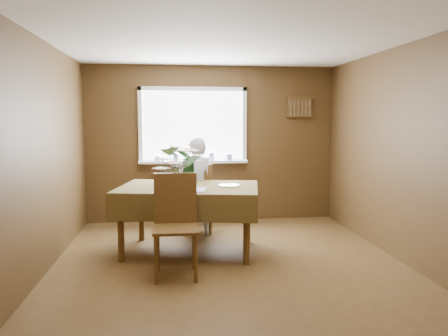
{
  "coord_description": "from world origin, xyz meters",
  "views": [
    {
      "loc": [
        -0.63,
        -4.77,
        1.65
      ],
      "look_at": [
        0.0,
        0.55,
        1.05
      ],
      "focal_mm": 35.0,
      "sensor_mm": 36.0,
      "label": 1
    }
  ],
  "objects": [
    {
      "name": "wall_back",
      "position": [
        0.0,
        2.25,
        1.25
      ],
      "size": [
        4.0,
        0.0,
        4.0
      ],
      "primitive_type": "plane",
      "rotation": [
        1.57,
        0.0,
        0.0
      ],
      "color": "brown",
      "rests_on": "floor"
    },
    {
      "name": "floor",
      "position": [
        0.0,
        0.0,
        0.0
      ],
      "size": [
        4.5,
        4.5,
        0.0
      ],
      "primitive_type": "plane",
      "color": "#4C351A",
      "rests_on": "ground"
    },
    {
      "name": "chair_far",
      "position": [
        -0.28,
        1.45,
        0.55
      ],
      "size": [
        0.49,
        0.49,
        1.02
      ],
      "rotation": [
        0.0,
        0.0,
        3.03
      ],
      "color": "brown",
      "rests_on": "floor"
    },
    {
      "name": "flower_bouquet",
      "position": [
        -0.54,
        0.39,
        1.13
      ],
      "size": [
        0.55,
        0.55,
        0.47
      ],
      "rotation": [
        0.0,
        0.0,
        -0.31
      ],
      "color": "white",
      "rests_on": "dining_table"
    },
    {
      "name": "wall_left",
      "position": [
        -2.0,
        0.0,
        1.25
      ],
      "size": [
        0.0,
        4.5,
        4.5
      ],
      "primitive_type": "plane",
      "rotation": [
        1.57,
        0.0,
        1.57
      ],
      "color": "brown",
      "rests_on": "floor"
    },
    {
      "name": "seated_woman",
      "position": [
        -0.29,
        1.35,
        0.7
      ],
      "size": [
        0.54,
        0.38,
        1.4
      ],
      "primitive_type": "imported",
      "rotation": [
        0.0,
        0.0,
        3.05
      ],
      "color": "white",
      "rests_on": "floor"
    },
    {
      "name": "wall_front",
      "position": [
        0.0,
        -2.25,
        1.25
      ],
      "size": [
        4.0,
        0.0,
        4.0
      ],
      "primitive_type": "plane",
      "rotation": [
        -1.57,
        0.0,
        0.0
      ],
      "color": "brown",
      "rests_on": "floor"
    },
    {
      "name": "chair_near",
      "position": [
        -0.61,
        -0.2,
        0.58
      ],
      "size": [
        0.47,
        0.47,
        1.07
      ],
      "rotation": [
        0.0,
        0.0,
        -0.01
      ],
      "color": "brown",
      "rests_on": "floor"
    },
    {
      "name": "window_assembly",
      "position": [
        -0.29,
        2.2,
        1.35
      ],
      "size": [
        1.72,
        0.2,
        1.22
      ],
      "color": "white",
      "rests_on": "wall_back"
    },
    {
      "name": "wall_right",
      "position": [
        2.0,
        0.0,
        1.25
      ],
      "size": [
        0.0,
        4.5,
        4.5
      ],
      "primitive_type": "plane",
      "rotation": [
        1.57,
        0.0,
        -1.57
      ],
      "color": "brown",
      "rests_on": "floor"
    },
    {
      "name": "ceiling",
      "position": [
        0.0,
        0.0,
        2.5
      ],
      "size": [
        4.5,
        4.5,
        0.0
      ],
      "primitive_type": "plane",
      "rotation": [
        3.14,
        0.0,
        0.0
      ],
      "color": "white",
      "rests_on": "wall_back"
    },
    {
      "name": "spoon_rack",
      "position": [
        1.45,
        2.22,
        1.85
      ],
      "size": [
        0.44,
        0.05,
        0.33
      ],
      "color": "brown",
      "rests_on": "wall_back"
    },
    {
      "name": "table_knife",
      "position": [
        -0.28,
        0.28,
        0.84
      ],
      "size": [
        0.07,
        0.22,
        0.0
      ],
      "primitive_type": "cube",
      "rotation": [
        0.0,
        0.0,
        -0.24
      ],
      "color": "silver",
      "rests_on": "dining_table"
    },
    {
      "name": "side_plate",
      "position": [
        0.06,
        0.54,
        0.83
      ],
      "size": [
        0.36,
        0.36,
        0.01
      ],
      "primitive_type": "cylinder",
      "rotation": [
        0.0,
        0.0,
        -0.51
      ],
      "color": "white",
      "rests_on": "dining_table"
    },
    {
      "name": "dining_table",
      "position": [
        -0.44,
        0.58,
        0.72
      ],
      "size": [
        1.89,
        1.46,
        0.83
      ],
      "rotation": [
        0.0,
        0.0,
        -0.19
      ],
      "color": "brown",
      "rests_on": "floor"
    }
  ]
}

